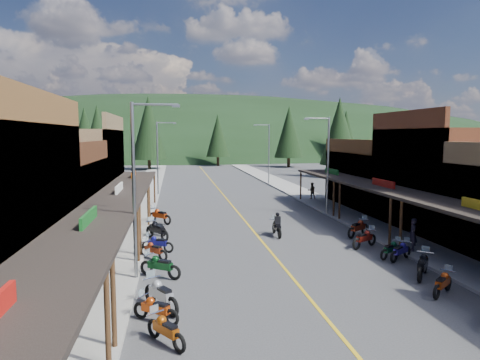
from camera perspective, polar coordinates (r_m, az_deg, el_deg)
name	(u,v)px	position (r m, az deg, el deg)	size (l,w,h in m)	color
ground	(263,242)	(26.66, 3.03, -8.26)	(220.00, 220.00, 0.00)	#38383A
centerline	(225,196)	(46.07, -2.07, -2.19)	(0.15, 90.00, 0.01)	gold
sidewalk_west	(142,197)	(45.88, -12.94, -2.28)	(3.40, 94.00, 0.15)	gray
sidewalk_east	(303,194)	(47.85, 8.34, -1.86)	(3.40, 94.00, 0.15)	gray
shop_west_2	(33,203)	(28.56, -25.89, -2.72)	(10.90, 9.00, 6.20)	#3F2111
shop_west_3	(70,172)	(37.68, -21.74, 0.94)	(10.90, 10.20, 8.20)	brown
shop_east_2	(452,179)	(33.21, 26.38, 0.12)	(10.90, 9.00, 8.20)	#562B19
shop_east_3	(384,179)	(41.46, 18.65, 0.11)	(10.90, 10.20, 6.20)	#4C2D16
streetlight_0	(137,183)	(19.47, -13.55, -0.36)	(2.16, 0.18, 8.00)	gray
streetlight_1	(159,155)	(47.36, -10.77, 3.35)	(2.16, 0.18, 8.00)	gray
streetlight_2	(326,161)	(35.54, 11.44, 2.49)	(2.16, 0.18, 8.00)	gray
streetlight_3	(268,151)	(56.67, 3.73, 3.86)	(2.16, 0.18, 8.00)	gray
ridge_hill	(188,153)	(160.51, -6.90, 3.61)	(310.00, 140.00, 60.00)	black
pine_1	(85,132)	(97.10, -20.00, 6.04)	(5.88, 5.88, 12.50)	black
pine_2	(149,128)	(83.43, -12.09, 6.85)	(6.72, 6.72, 14.00)	black
pine_3	(218,136)	(91.76, -2.98, 5.94)	(5.04, 5.04, 11.00)	black
pine_4	(289,132)	(88.42, 6.54, 6.40)	(5.88, 5.88, 12.50)	black
pine_5	(341,129)	(104.94, 13.31, 6.62)	(6.72, 6.72, 14.00)	black
pine_6	(406,136)	(102.99, 21.20, 5.55)	(5.04, 5.04, 11.00)	black
pine_7	(53,132)	(104.75, -23.68, 5.87)	(5.88, 5.88, 12.50)	black
pine_8	(57,139)	(67.39, -23.21, 5.02)	(4.48, 4.48, 10.00)	black
pine_9	(346,136)	(76.16, 13.92, 5.69)	(4.93, 4.93, 10.80)	black
pine_10	(98,134)	(76.35, -18.45, 5.86)	(5.38, 5.38, 11.60)	black
pine_11	(339,131)	(68.17, 13.10, 6.37)	(5.82, 5.82, 12.40)	black
bike_west_2	(166,329)	(14.31, -9.87, -18.95)	(0.64, 1.91, 1.09)	#99430A
bike_west_3	(156,308)	(15.90, -11.19, -16.38)	(0.63, 1.88, 1.08)	#AF3A0C
bike_west_4	(161,293)	(16.84, -10.51, -14.62)	(0.77, 2.31, 1.32)	#ACACB2
bike_west_5	(160,265)	(20.39, -10.61, -11.06)	(0.72, 2.16, 1.24)	#0B3715
bike_west_6	(154,249)	(23.37, -11.46, -9.04)	(0.63, 1.90, 1.09)	maroon
bike_west_7	(158,243)	(24.75, -10.94, -8.19)	(0.63, 1.90, 1.08)	navy
bike_west_8	(157,229)	(27.57, -11.00, -6.47)	(0.77, 2.32, 1.33)	black
bike_west_9	(157,227)	(28.93, -10.99, -6.14)	(0.62, 1.87, 1.07)	black
bike_west_10	(160,215)	(32.45, -10.66, -4.59)	(0.77, 2.30, 1.31)	#AC360C
bike_east_3	(443,282)	(19.87, 25.41, -12.20)	(0.64, 1.93, 1.11)	#AD390C
bike_east_4	(423,264)	(21.75, 23.20, -10.28)	(0.75, 2.25, 1.29)	black
bike_east_5	(401,250)	(24.25, 20.64, -8.73)	(0.65, 1.95, 1.12)	navy
bike_east_6	(391,248)	(24.49, 19.52, -8.60)	(0.62, 1.86, 1.06)	#0B371E
bike_east_7	(365,238)	(26.22, 16.27, -7.38)	(0.70, 2.11, 1.20)	maroon
bike_east_8	(358,227)	(28.88, 15.50, -6.05)	(0.75, 2.24, 1.28)	maroon
rider_on_bike	(277,226)	(28.11, 4.93, -6.17)	(0.71, 2.13, 1.62)	black
pedestrian_east_a	(413,235)	(25.77, 22.05, -6.76)	(0.67, 0.44, 1.83)	black
pedestrian_east_b	(312,191)	(43.76, 9.54, -1.40)	(0.81, 0.47, 1.67)	brown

